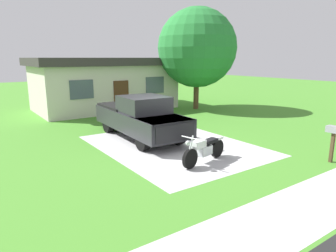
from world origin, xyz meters
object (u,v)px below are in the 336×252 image
(motorcycle, at_px, (204,149))
(pickup_truck, at_px, (139,116))
(mailbox, at_px, (334,134))
(shade_tree, at_px, (197,48))
(neighbor_house, at_px, (105,83))

(motorcycle, bearing_deg, pickup_truck, 91.58)
(mailbox, bearing_deg, shade_tree, 73.00)
(motorcycle, relative_size, shade_tree, 0.32)
(motorcycle, xyz_separation_m, mailbox, (3.60, -2.45, 0.51))
(shade_tree, distance_m, neighbor_house, 6.78)
(shade_tree, bearing_deg, pickup_truck, -147.37)
(motorcycle, height_order, pickup_truck, pickup_truck)
(motorcycle, distance_m, shade_tree, 11.83)
(shade_tree, bearing_deg, neighbor_house, 144.72)
(motorcycle, xyz_separation_m, shade_tree, (7.03, 8.77, 3.68))
(mailbox, height_order, neighbor_house, neighbor_house)
(neighbor_house, bearing_deg, motorcycle, -98.43)
(motorcycle, relative_size, mailbox, 1.73)
(shade_tree, height_order, neighbor_house, shade_tree)
(motorcycle, bearing_deg, mailbox, -34.18)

